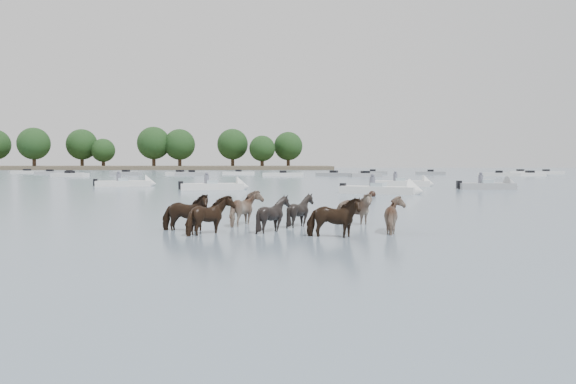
{
  "coord_description": "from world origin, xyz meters",
  "views": [
    {
      "loc": [
        -1.81,
        -16.29,
        2.04
      ],
      "look_at": [
        -1.88,
        1.7,
        1.1
      ],
      "focal_mm": 35.39,
      "sensor_mm": 36.0,
      "label": 1
    }
  ],
  "objects": [
    {
      "name": "motorboat_b",
      "position": [
        4.66,
        20.38,
        0.23
      ],
      "size": [
        5.54,
        3.7,
        1.92
      ],
      "rotation": [
        0.0,
        0.0,
        -0.43
      ],
      "color": "silver",
      "rests_on": "ground"
    },
    {
      "name": "shoreline",
      "position": [
        -70.0,
        150.0,
        0.5
      ],
      "size": [
        160.0,
        30.0,
        1.0
      ],
      "primitive_type": "cube",
      "color": "#4C4233",
      "rests_on": "ground"
    },
    {
      "name": "ground",
      "position": [
        0.0,
        0.0,
        0.0
      ],
      "size": [
        400.0,
        400.0,
        0.0
      ],
      "primitive_type": "plane",
      "color": "#4E5F71",
      "rests_on": "ground"
    },
    {
      "name": "motorboat_d",
      "position": [
        13.82,
        26.92,
        0.23
      ],
      "size": [
        4.76,
        1.7,
        1.92
      ],
      "rotation": [
        0.0,
        0.0,
        0.02
      ],
      "color": "gray",
      "rests_on": "ground"
    },
    {
      "name": "motorboat_f",
      "position": [
        -15.33,
        32.15,
        0.23
      ],
      "size": [
        5.24,
        2.81,
        1.92
      ],
      "rotation": [
        0.0,
        0.0,
        0.26
      ],
      "color": "silver",
      "rests_on": "ground"
    },
    {
      "name": "pony_herd",
      "position": [
        -2.0,
        0.68,
        0.46
      ],
      "size": [
        7.71,
        4.43,
        1.3
      ],
      "color": "black",
      "rests_on": "ground"
    },
    {
      "name": "distant_flotilla",
      "position": [
        -0.47,
        73.98,
        0.26
      ],
      "size": [
        105.82,
        26.12,
        0.93
      ],
      "color": "silver",
      "rests_on": "ground"
    },
    {
      "name": "motorboat_c",
      "position": [
        8.31,
        31.97,
        0.23
      ],
      "size": [
        5.48,
        2.09,
        1.92
      ],
      "rotation": [
        0.0,
        0.0,
        -0.1
      ],
      "color": "silver",
      "rests_on": "ground"
    },
    {
      "name": "motorboat_a",
      "position": [
        -6.91,
        26.07,
        0.23
      ],
      "size": [
        5.32,
        2.53,
        1.92
      ],
      "rotation": [
        0.0,
        0.0,
        0.19
      ],
      "color": "silver",
      "rests_on": "ground"
    },
    {
      "name": "treeline",
      "position": [
        -68.12,
        148.42,
        6.95
      ],
      "size": [
        147.68,
        21.0,
        12.16
      ],
      "color": "#382619",
      "rests_on": "ground"
    },
    {
      "name": "swimming_pony",
      "position": [
        3.06,
        17.61,
        0.1
      ],
      "size": [
        0.72,
        0.44,
        0.44
      ],
      "color": "black",
      "rests_on": "ground"
    }
  ]
}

